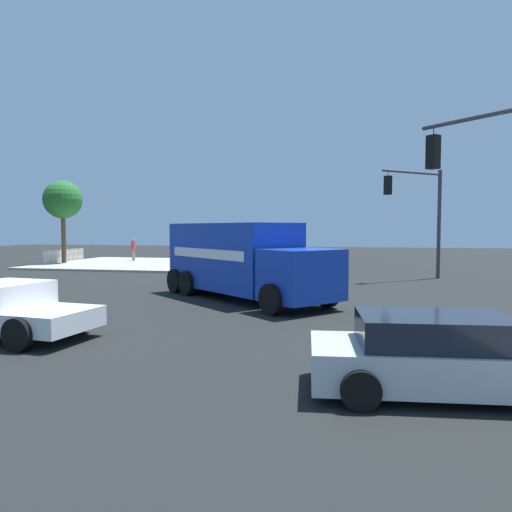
% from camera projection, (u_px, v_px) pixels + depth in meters
% --- Properties ---
extents(ground_plane, '(100.00, 100.00, 0.00)m').
position_uv_depth(ground_plane, '(273.00, 292.00, 20.39)').
color(ground_plane, black).
extents(sidewalk_corner_near, '(11.87, 11.87, 0.14)m').
position_uv_depth(sidewalk_corner_near, '(132.00, 264.00, 35.71)').
color(sidewalk_corner_near, '#9E998E').
rests_on(sidewalk_corner_near, ground).
extents(delivery_truck, '(7.26, 7.74, 2.93)m').
position_uv_depth(delivery_truck, '(242.00, 260.00, 18.29)').
color(delivery_truck, '#1438AD').
rests_on(delivery_truck, ground).
extents(traffic_light_secondary, '(2.74, 3.28, 5.88)m').
position_uv_depth(traffic_light_secondary, '(422.00, 207.00, 25.13)').
color(traffic_light_secondary, '#38383D').
rests_on(traffic_light_secondary, ground).
extents(sedan_silver, '(2.37, 4.46, 1.31)m').
position_uv_depth(sedan_silver, '(440.00, 356.00, 7.85)').
color(sedan_silver, '#B7BABF').
rests_on(sedan_silver, ground).
extents(pedestrian_near_corner, '(0.53, 0.25, 1.76)m').
position_uv_depth(pedestrian_near_corner, '(133.00, 248.00, 37.74)').
color(pedestrian_near_corner, gray).
rests_on(pedestrian_near_corner, sidewalk_corner_near).
extents(picket_fence_run, '(5.14, 0.05, 0.95)m').
position_uv_depth(picket_fence_run, '(65.00, 255.00, 36.84)').
color(picket_fence_run, silver).
rests_on(picket_fence_run, sidewalk_corner_near).
extents(shade_tree_near, '(2.82, 2.82, 6.13)m').
position_uv_depth(shade_tree_near, '(63.00, 200.00, 35.22)').
color(shade_tree_near, brown).
rests_on(shade_tree_near, sidewalk_corner_near).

